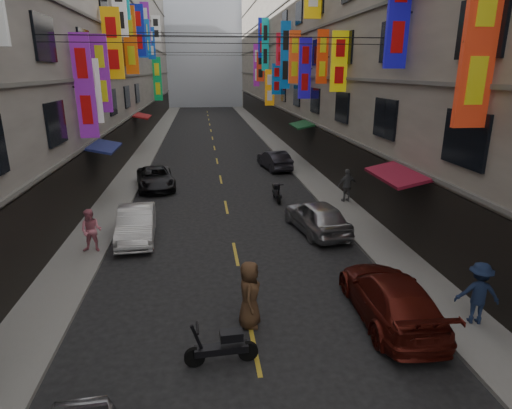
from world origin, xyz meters
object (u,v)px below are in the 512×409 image
object	(u,v)px
car_right_near	(390,297)
car_right_mid	(317,216)
pedestrian_crossing	(250,294)
car_left_far	(155,178)
pedestrian_lfar	(91,231)
scooter_far_right	(277,193)
car_right_far	(274,160)
pedestrian_rnear	(478,293)
car_left_mid	(136,224)
pedestrian_rfar	(347,185)
scooter_crossing	(223,347)

from	to	relation	value
car_right_near	car_right_mid	size ratio (longest dim) A/B	1.11
car_right_mid	pedestrian_crossing	distance (m)	7.79
car_left_far	pedestrian_lfar	size ratio (longest dim) A/B	2.66
scooter_far_right	car_right_far	world-z (taller)	car_right_far
car_right_far	pedestrian_rnear	xyz separation A→B (m)	(2.21, -20.30, 0.34)
car_left_far	car_left_mid	bearing A→B (deg)	-99.31
car_left_far	pedestrian_rnear	xyz separation A→B (m)	(10.21, -16.05, 0.38)
car_right_near	car_right_far	size ratio (longest dim) A/B	1.16
pedestrian_lfar	pedestrian_rfar	xyz separation A→B (m)	(11.90, 5.16, 0.04)
scooter_crossing	car_left_far	xyz separation A→B (m)	(-3.17, 16.77, 0.19)
car_left_mid	car_left_far	bearing A→B (deg)	86.13
pedestrian_rfar	car_left_mid	bearing A→B (deg)	12.69
pedestrian_rnear	pedestrian_rfar	world-z (taller)	pedestrian_rnear
car_right_mid	car_right_far	world-z (taller)	car_right_mid
car_left_far	pedestrian_rfar	distance (m)	11.36
car_right_far	pedestrian_crossing	xyz separation A→B (m)	(-4.00, -19.49, 0.29)
car_right_near	pedestrian_rnear	bearing A→B (deg)	165.85
scooter_far_right	pedestrian_lfar	xyz separation A→B (m)	(-8.29, -6.14, 0.53)
car_left_mid	pedestrian_rnear	size ratio (longest dim) A/B	2.32
scooter_far_right	pedestrian_rnear	world-z (taller)	pedestrian_rnear
car_left_mid	pedestrian_lfar	size ratio (longest dim) A/B	2.44
pedestrian_lfar	pedestrian_rfar	size ratio (longest dim) A/B	0.96
scooter_crossing	car_left_far	distance (m)	17.07
scooter_far_right	pedestrian_lfar	bearing A→B (deg)	36.25
pedestrian_lfar	car_right_mid	bearing A→B (deg)	15.05
car_right_mid	pedestrian_lfar	distance (m)	9.29
scooter_crossing	car_right_near	world-z (taller)	car_right_near
car_right_near	pedestrian_crossing	bearing A→B (deg)	-0.11
scooter_crossing	car_right_far	xyz separation A→B (m)	(4.83, 21.02, 0.23)
car_right_mid	car_right_far	xyz separation A→B (m)	(0.27, 12.66, -0.05)
scooter_far_right	pedestrian_crossing	world-z (taller)	pedestrian_crossing
scooter_far_right	car_right_mid	bearing A→B (deg)	100.29
car_right_near	pedestrian_rfar	bearing A→B (deg)	-100.37
car_right_near	pedestrian_crossing	world-z (taller)	pedestrian_crossing
pedestrian_rnear	pedestrian_rfar	size ratio (longest dim) A/B	1.00
car_right_mid	pedestrian_rnear	bearing A→B (deg)	98.33
scooter_far_right	car_right_far	xyz separation A→B (m)	(1.18, 7.75, 0.23)
pedestrian_crossing	pedestrian_rfar	bearing A→B (deg)	-19.52
pedestrian_lfar	pedestrian_rfar	distance (m)	12.97
pedestrian_rnear	car_right_near	bearing A→B (deg)	-0.13
car_right_mid	pedestrian_rnear	xyz separation A→B (m)	(2.48, -7.64, 0.29)
car_left_far	pedestrian_rfar	world-z (taller)	pedestrian_rfar
car_right_mid	pedestrian_lfar	xyz separation A→B (m)	(-9.21, -1.23, 0.24)
car_right_mid	car_right_far	size ratio (longest dim) A/B	1.05
scooter_crossing	car_right_mid	bearing A→B (deg)	-31.68
car_right_far	pedestrian_lfar	world-z (taller)	pedestrian_lfar
car_left_mid	car_left_far	size ratio (longest dim) A/B	0.92
pedestrian_crossing	car_right_mid	bearing A→B (deg)	-17.32
car_left_far	scooter_far_right	bearing A→B (deg)	-36.49
scooter_crossing	pedestrian_lfar	distance (m)	8.53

